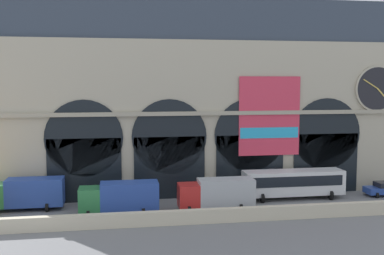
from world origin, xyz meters
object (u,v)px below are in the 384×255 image
at_px(box_truck_midwest, 120,197).
at_px(box_truck_center, 217,193).
at_px(box_truck_west, 26,193).
at_px(bus_mideast, 293,182).

bearing_deg(box_truck_midwest, box_truck_center, -0.09).
distance_m(box_truck_west, box_truck_midwest, 9.78).
relative_size(box_truck_midwest, bus_mideast, 0.68).
height_order(box_truck_west, box_truck_midwest, same).
height_order(box_truck_west, box_truck_center, same).
relative_size(box_truck_west, box_truck_center, 1.00).
bearing_deg(box_truck_midwest, bus_mideast, 9.41).
bearing_deg(box_truck_center, box_truck_west, 170.15).
xyz_separation_m(box_truck_center, bus_mideast, (9.17, 3.11, 0.08)).
bearing_deg(box_truck_midwest, box_truck_west, 160.70).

